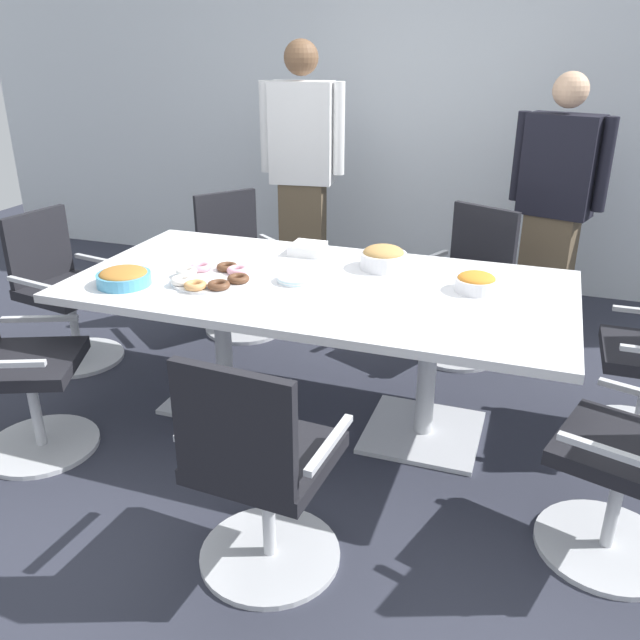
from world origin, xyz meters
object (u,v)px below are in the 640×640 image
office_chair_4 (17,374)px  snack_bowl_cookies (383,257)px  conference_table (320,306)px  snack_bowl_pretzels (124,277)px  office_chair_1 (466,292)px  person_standing_1 (555,204)px  office_chair_3 (64,297)px  plate_stack (296,279)px  person_standing_0 (302,170)px  napkin_pile (308,249)px  snack_bowl_chips_orange (476,282)px  office_chair_6 (639,468)px  office_chair_5 (260,478)px  donut_platter (211,277)px  office_chair_2 (239,271)px

office_chair_4 → snack_bowl_cookies: 1.86m
conference_table → snack_bowl_pretzels: size_ratio=9.34×
office_chair_1 → person_standing_1: person_standing_1 is taller
office_chair_3 → plate_stack: size_ratio=4.76×
person_standing_0 → napkin_pile: size_ratio=10.53×
person_standing_1 → snack_bowl_chips_orange: bearing=95.2°
office_chair_6 → office_chair_4: bearing=111.1°
snack_bowl_cookies → napkin_pile: snack_bowl_cookies is taller
office_chair_1 → person_standing_1: size_ratio=0.55×
office_chair_6 → person_standing_0: bearing=61.6°
office_chair_3 → snack_bowl_chips_orange: office_chair_3 is taller
office_chair_5 → person_standing_0: 2.91m
person_standing_0 → snack_bowl_pretzels: bearing=77.4°
snack_bowl_cookies → donut_platter: snack_bowl_cookies is taller
office_chair_2 → donut_platter: office_chair_2 is taller
office_chair_1 → office_chair_2: same height
person_standing_0 → office_chair_1: bearing=147.9°
snack_bowl_cookies → office_chair_3: bearing=-175.0°
person_standing_1 → donut_platter: size_ratio=4.17×
office_chair_1 → snack_bowl_pretzels: size_ratio=3.54×
office_chair_4 → office_chair_2: bearing=146.2°
snack_bowl_pretzels → snack_bowl_chips_orange: (1.61, 0.47, 0.00)m
office_chair_5 → snack_bowl_chips_orange: bearing=69.0°
donut_platter → plate_stack: size_ratio=2.09×
snack_bowl_chips_orange → plate_stack: bearing=-169.7°
conference_table → snack_bowl_cookies: 0.43m
office_chair_4 → napkin_pile: bearing=116.3°
office_chair_4 → snack_bowl_pretzels: bearing=116.3°
office_chair_2 → person_standing_1: 2.10m
person_standing_0 → donut_platter: (0.20, -1.78, -0.20)m
office_chair_5 → snack_bowl_pretzels: office_chair_5 is taller
plate_stack → office_chair_2: bearing=129.6°
snack_bowl_pretzels → plate_stack: 0.83m
snack_bowl_pretzels → napkin_pile: (0.66, 0.76, -0.01)m
office_chair_2 → plate_stack: (0.79, -0.96, 0.36)m
donut_platter → plate_stack: bearing=18.2°
office_chair_6 → snack_bowl_chips_orange: office_chair_6 is taller
office_chair_4 → snack_bowl_pretzels: (0.35, 0.41, 0.38)m
office_chair_1 → snack_bowl_chips_orange: size_ratio=4.59×
office_chair_2 → person_standing_1: person_standing_1 is taller
conference_table → office_chair_3: (-1.69, 0.14, -0.22)m
plate_stack → person_standing_1: bearing=54.7°
office_chair_5 → snack_bowl_cookies: bearing=90.8°
office_chair_6 → person_standing_1: size_ratio=0.55×
conference_table → office_chair_2: office_chair_2 is taller
donut_platter → conference_table: bearing=17.2°
office_chair_3 → person_standing_1: bearing=128.3°
office_chair_1 → donut_platter: 1.66m
office_chair_5 → person_standing_0: size_ratio=0.49×
snack_bowl_chips_orange → person_standing_0: bearing=133.8°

